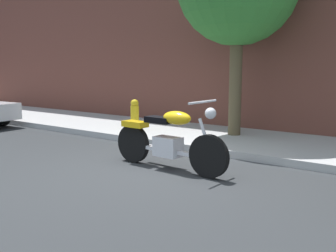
{
  "coord_description": "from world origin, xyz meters",
  "views": [
    {
      "loc": [
        3.77,
        -4.72,
        1.64
      ],
      "look_at": [
        0.11,
        0.21,
        0.72
      ],
      "focal_mm": 41.24,
      "sensor_mm": 36.0,
      "label": 1
    }
  ],
  "objects": [
    {
      "name": "sidewalk",
      "position": [
        0.0,
        2.86,
        0.07
      ],
      "size": [
        25.87,
        2.69,
        0.14
      ],
      "primitive_type": "cube",
      "color": "#AEAEAE",
      "rests_on": "ground"
    },
    {
      "name": "motorcycle",
      "position": [
        0.11,
        0.22,
        0.48
      ],
      "size": [
        2.24,
        0.7,
        1.16
      ],
      "color": "black",
      "rests_on": "ground"
    },
    {
      "name": "fire_hydrant",
      "position": [
        -2.35,
        2.18,
        0.46
      ],
      "size": [
        0.2,
        0.2,
        0.91
      ],
      "color": "gold",
      "rests_on": "ground"
    },
    {
      "name": "ground_plane",
      "position": [
        0.0,
        0.0,
        0.0
      ],
      "size": [
        60.0,
        60.0,
        0.0
      ],
      "primitive_type": "plane",
      "color": "#303335"
    }
  ]
}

